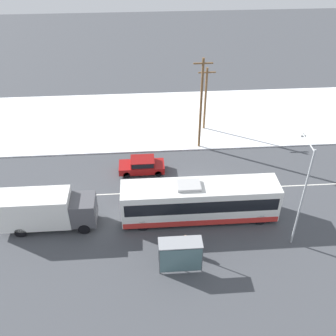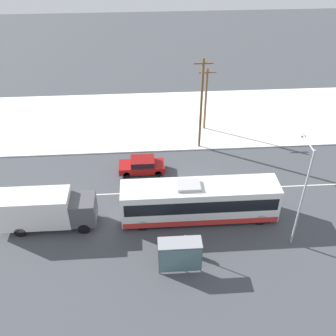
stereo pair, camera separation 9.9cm
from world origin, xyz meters
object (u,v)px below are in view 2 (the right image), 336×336
object	(u,v)px
pedestrian_at_stop	(185,242)
box_truck	(45,209)
city_bus	(200,201)
sedan_car	(142,165)
utility_pole_snowlot	(206,98)
streetlamp	(302,185)
bus_shelter	(180,253)
utility_pole_roadside	(201,104)

from	to	relation	value
pedestrian_at_stop	box_truck	bearing A→B (deg)	161.53
city_bus	sedan_car	xyz separation A→B (m)	(-4.47, 6.52, -0.89)
sedan_car	utility_pole_snowlot	xyz separation A→B (m)	(6.92, 7.51, 2.92)
utility_pole_snowlot	sedan_car	bearing A→B (deg)	-132.66
city_bus	pedestrian_at_stop	xyz separation A→B (m)	(-1.52, -3.67, -0.64)
pedestrian_at_stop	streetlamp	xyz separation A→B (m)	(8.11, 0.84, 4.18)
city_bus	streetlamp	bearing A→B (deg)	-23.21
bus_shelter	utility_pole_snowlot	bearing A→B (deg)	76.89
sedan_car	utility_pole_roadside	distance (m)	8.17
streetlamp	utility_pole_snowlot	size ratio (longest dim) A/B	1.19
box_truck	pedestrian_at_stop	world-z (taller)	box_truck
bus_shelter	city_bus	bearing A→B (deg)	68.75
sedan_car	city_bus	bearing A→B (deg)	124.45
city_bus	box_truck	bearing A→B (deg)	-179.22
sedan_car	streetlamp	distance (m)	15.14
sedan_car	utility_pole_snowlot	distance (m)	10.62
pedestrian_at_stop	utility_pole_snowlot	bearing A→B (deg)	77.36
utility_pole_snowlot	utility_pole_roadside	bearing A→B (deg)	-106.04
pedestrian_at_stop	utility_pole_roadside	bearing A→B (deg)	78.24
sedan_car	streetlamp	xyz separation A→B (m)	(11.06, -9.34, 4.43)
city_bus	utility_pole_snowlot	world-z (taller)	utility_pole_snowlot
city_bus	utility_pole_snowlot	xyz separation A→B (m)	(2.45, 14.03, 2.03)
city_bus	utility_pole_roadside	distance (m)	10.99
utility_pole_snowlot	streetlamp	bearing A→B (deg)	-76.20
pedestrian_at_stop	sedan_car	bearing A→B (deg)	106.16
bus_shelter	utility_pole_snowlot	xyz separation A→B (m)	(4.48, 19.24, 2.04)
bus_shelter	utility_pole_snowlot	size ratio (longest dim) A/B	0.42
city_bus	box_truck	xyz separation A→B (m)	(-12.02, -0.16, 0.05)
bus_shelter	streetlamp	xyz separation A→B (m)	(8.62, 2.39, 3.55)
utility_pole_roadside	streetlamp	bearing A→B (deg)	-68.63
box_truck	utility_pole_roadside	xyz separation A→B (m)	(13.43, 10.57, 3.17)
box_truck	utility_pole_snowlot	distance (m)	20.36
utility_pole_roadside	utility_pole_snowlot	bearing A→B (deg)	73.96
box_truck	city_bus	bearing A→B (deg)	0.78
sedan_car	pedestrian_at_stop	size ratio (longest dim) A/B	2.48
city_bus	bus_shelter	world-z (taller)	city_bus
city_bus	bus_shelter	bearing A→B (deg)	-111.25
bus_shelter	box_truck	bearing A→B (deg)	153.17
box_truck	utility_pole_roadside	size ratio (longest dim) A/B	0.79
sedan_car	bus_shelter	bearing A→B (deg)	101.75
utility_pole_roadside	sedan_car	bearing A→B (deg)	-146.50
streetlamp	bus_shelter	bearing A→B (deg)	-164.49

